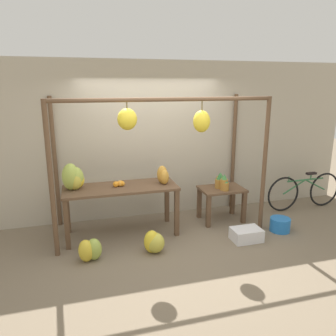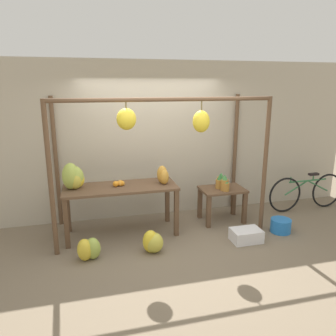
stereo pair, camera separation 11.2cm
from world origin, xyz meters
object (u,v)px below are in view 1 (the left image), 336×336
Objects in this scene: blue_bucket at (280,225)px; parked_bicycle at (304,191)px; banana_pile_ground_left at (90,250)px; papaya_pile at (163,176)px; banana_pile_on_table at (73,178)px; fruit_crate_white at (246,235)px; banana_pile_ground_right at (154,242)px; orange_pile at (120,184)px; pineapple_cluster at (222,182)px.

parked_bicycle is (1.05, 0.78, 0.25)m from blue_bucket.
papaya_pile is (1.24, 0.69, 0.79)m from banana_pile_ground_left.
banana_pile_on_table reaches higher than blue_bucket.
papaya_pile is at bearing 162.82° from blue_bucket.
fruit_crate_white is 0.28× the size of parked_bicycle.
banana_pile_ground_right is 1.11m from papaya_pile.
orange_pile is 0.54× the size of pineapple_cluster.
banana_pile_ground_right is at bearing -176.55° from blue_bucket.
banana_pile_ground_left is at bearing -161.59° from pineapple_cluster.
banana_pile_ground_right is 1.30× the size of papaya_pile.
banana_pile_on_table is at bearing 143.24° from banana_pile_ground_right.
fruit_crate_white is at bearing -151.93° from parked_bicycle.
banana_pile_ground_right is (0.90, -0.02, 0.00)m from banana_pile_ground_left.
banana_pile_on_table reaches higher than parked_bicycle.
banana_pile_ground_left is at bearing -125.78° from orange_pile.
banana_pile_on_table is 3.45m from blue_bucket.
orange_pile is at bearing 156.91° from fruit_crate_white.
banana_pile_ground_left is 1.32× the size of papaya_pile.
pineapple_cluster reaches higher than banana_pile_ground_left.
pineapple_cluster is 1.08× the size of blue_bucket.
pineapple_cluster is 0.78× the size of fruit_crate_white.
pineapple_cluster is 1.11m from papaya_pile.
parked_bicycle reaches higher than fruit_crate_white.
banana_pile_ground_left is at bearing -78.26° from banana_pile_on_table.
pineapple_cluster is 1.87m from parked_bicycle.
banana_pile_on_table is 1.26× the size of blue_bucket.
banana_pile_ground_left is 3.11m from blue_bucket.
banana_pile_ground_right is at bearing -115.42° from papaya_pile.
orange_pile is 0.58× the size of blue_bucket.
papaya_pile is at bearing -4.30° from orange_pile.
blue_bucket is 2.12m from papaya_pile.
banana_pile_on_table is 2.83m from fruit_crate_white.
pineapple_cluster reaches higher than banana_pile_ground_right.
parked_bicycle is (4.16, 0.89, 0.20)m from banana_pile_ground_left.
banana_pile_ground_left is 4.26m from parked_bicycle.
papaya_pile is at bearing 29.15° from banana_pile_ground_left.
orange_pile is 3.66m from parked_bicycle.
parked_bicycle is at bearing 3.97° from papaya_pile.
fruit_crate_white is at bearing -167.25° from blue_bucket.
banana_pile_on_table is 0.71m from orange_pile.
banana_pile_ground_right is 3.38m from parked_bicycle.
orange_pile is 0.66× the size of papaya_pile.
banana_pile_ground_right is 0.23× the size of parked_bicycle.
banana_pile_ground_left is at bearing -177.88° from blue_bucket.
pineapple_cluster is at bearing 139.86° from blue_bucket.
parked_bicycle is (1.76, 0.94, 0.26)m from fruit_crate_white.
pineapple_cluster reaches higher than parked_bicycle.
blue_bucket is at bearing -143.43° from parked_bicycle.
banana_pile_ground_right is at bearing -64.35° from orange_pile.
banana_pile_ground_left is at bearing 178.89° from fruit_crate_white.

